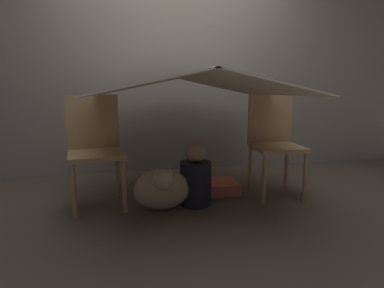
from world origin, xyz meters
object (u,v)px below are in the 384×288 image
chair_right (274,139)px  person_front (196,178)px  dog (162,188)px  chair_left (95,145)px

chair_right → person_front: 0.84m
chair_right → person_front: bearing=-164.3°
dog → chair_left: bearing=155.1°
chair_left → dog: chair_left is taller
chair_left → person_front: size_ratio=1.70×
chair_left → chair_right: bearing=-10.4°
chair_right → person_front: (-0.78, -0.17, -0.28)m
chair_right → chair_left: bearing=-176.4°
person_front → dog: size_ratio=1.18×
chair_right → dog: bearing=-163.6°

